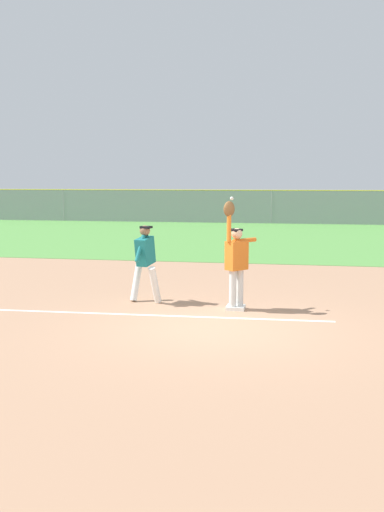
{
  "coord_description": "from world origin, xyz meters",
  "views": [
    {
      "loc": [
        1.41,
        -10.21,
        2.7
      ],
      "look_at": [
        -0.78,
        2.02,
        1.05
      ],
      "focal_mm": 40.12,
      "sensor_mm": 36.0,
      "label": 1
    }
  ],
  "objects_px": {
    "parked_car_black": "(361,211)",
    "parked_car_tan": "(272,210)",
    "runner": "(145,258)",
    "baseball": "(232,198)",
    "first_base": "(236,308)",
    "parked_car_red": "(112,209)",
    "fielder": "(236,257)",
    "parked_car_blue": "(197,209)"
  },
  "relations": [
    {
      "from": "runner",
      "to": "parked_car_red",
      "type": "relative_size",
      "value": 0.39
    },
    {
      "from": "fielder",
      "to": "parked_car_red",
      "type": "relative_size",
      "value": 0.51
    },
    {
      "from": "first_base",
      "to": "baseball",
      "type": "distance_m",
      "value": 2.29
    },
    {
      "from": "parked_car_blue",
      "to": "parked_car_black",
      "type": "xyz_separation_m",
      "value": [
        11.09,
        0.05,
        0.0
      ]
    },
    {
      "from": "parked_car_blue",
      "to": "first_base",
      "type": "bearing_deg",
      "value": -72.63
    },
    {
      "from": "fielder",
      "to": "parked_car_red",
      "type": "height_order",
      "value": "fielder"
    },
    {
      "from": "parked_car_tan",
      "to": "runner",
      "type": "bearing_deg",
      "value": -89.13
    },
    {
      "from": "parked_car_blue",
      "to": "baseball",
      "type": "bearing_deg",
      "value": -72.81
    },
    {
      "from": "fielder",
      "to": "parked_car_red",
      "type": "distance_m",
      "value": 29.79
    },
    {
      "from": "parked_car_red",
      "to": "parked_car_black",
      "type": "xyz_separation_m",
      "value": [
        17.15,
        0.43,
        0.0
      ]
    },
    {
      "from": "first_base",
      "to": "parked_car_blue",
      "type": "height_order",
      "value": "parked_car_blue"
    },
    {
      "from": "first_base",
      "to": "parked_car_blue",
      "type": "relative_size",
      "value": 0.08
    },
    {
      "from": "fielder",
      "to": "parked_car_tan",
      "type": "xyz_separation_m",
      "value": [
        -0.31,
        27.89,
        -0.45
      ]
    },
    {
      "from": "parked_car_black",
      "to": "parked_car_tan",
      "type": "bearing_deg",
      "value": 177.46
    },
    {
      "from": "fielder",
      "to": "parked_car_black",
      "type": "distance_m",
      "value": 28.41
    },
    {
      "from": "first_base",
      "to": "parked_car_tan",
      "type": "relative_size",
      "value": 0.08
    },
    {
      "from": "baseball",
      "to": "parked_car_black",
      "type": "distance_m",
      "value": 28.31
    },
    {
      "from": "first_base",
      "to": "parked_car_red",
      "type": "relative_size",
      "value": 0.09
    },
    {
      "from": "first_base",
      "to": "baseball",
      "type": "height_order",
      "value": "baseball"
    },
    {
      "from": "baseball",
      "to": "parked_car_blue",
      "type": "relative_size",
      "value": 0.02
    },
    {
      "from": "runner",
      "to": "parked_car_red",
      "type": "xyz_separation_m",
      "value": [
        -9.56,
        27.04,
        -0.32
      ]
    },
    {
      "from": "first_base",
      "to": "parked_car_tan",
      "type": "height_order",
      "value": "parked_car_tan"
    },
    {
      "from": "parked_car_blue",
      "to": "parked_car_black",
      "type": "relative_size",
      "value": 1.02
    },
    {
      "from": "runner",
      "to": "parked_car_black",
      "type": "relative_size",
      "value": 0.38
    },
    {
      "from": "parked_car_tan",
      "to": "parked_car_black",
      "type": "relative_size",
      "value": 1.01
    },
    {
      "from": "first_base",
      "to": "fielder",
      "type": "relative_size",
      "value": 0.17
    },
    {
      "from": "first_base",
      "to": "parked_car_black",
      "type": "height_order",
      "value": "parked_car_black"
    },
    {
      "from": "fielder",
      "to": "baseball",
      "type": "height_order",
      "value": "baseball"
    },
    {
      "from": "baseball",
      "to": "parked_car_tan",
      "type": "distance_m",
      "value": 27.76
    },
    {
      "from": "runner",
      "to": "parked_car_red",
      "type": "height_order",
      "value": "runner"
    },
    {
      "from": "first_base",
      "to": "parked_car_black",
      "type": "bearing_deg",
      "value": 78.76
    },
    {
      "from": "runner",
      "to": "parked_car_black",
      "type": "bearing_deg",
      "value": 88.82
    },
    {
      "from": "runner",
      "to": "parked_car_tan",
      "type": "bearing_deg",
      "value": 100.63
    },
    {
      "from": "runner",
      "to": "baseball",
      "type": "bearing_deg",
      "value": 7.97
    },
    {
      "from": "parked_car_black",
      "to": "parked_car_red",
      "type": "bearing_deg",
      "value": 179.18
    },
    {
      "from": "baseball",
      "to": "parked_car_red",
      "type": "xyz_separation_m",
      "value": [
        -11.49,
        27.26,
        -1.65
      ]
    },
    {
      "from": "first_base",
      "to": "baseball",
      "type": "xyz_separation_m",
      "value": [
        -0.12,
        0.15,
        2.28
      ]
    },
    {
      "from": "fielder",
      "to": "baseball",
      "type": "distance_m",
      "value": 1.22
    },
    {
      "from": "first_base",
      "to": "runner",
      "type": "height_order",
      "value": "runner"
    },
    {
      "from": "first_base",
      "to": "parked_car_black",
      "type": "distance_m",
      "value": 28.39
    },
    {
      "from": "parked_car_tan",
      "to": "parked_car_black",
      "type": "bearing_deg",
      "value": 4.21
    },
    {
      "from": "first_base",
      "to": "parked_car_tan",
      "type": "xyz_separation_m",
      "value": [
        -0.31,
        27.86,
        0.63
      ]
    }
  ]
}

